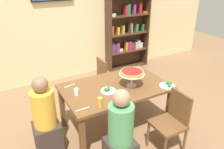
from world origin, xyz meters
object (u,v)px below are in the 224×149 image
object	(u,v)px
chair_far_right	(107,78)
salad_plate_spare	(135,70)
diner_near_left	(121,138)
salad_plate_far_diner	(168,85)
water_glass_clear_near	(76,92)
diner_head_west	(46,122)
chair_near_right	(172,120)
beer_glass_amber_tall	(100,103)
salad_plate_near_diner	(108,90)
cutlery_knife_near	(70,86)
bookshelf	(127,24)
deep_dish_pizza_stand	(132,73)
dining_table	(115,91)
cutlery_fork_near	(82,109)

from	to	relation	value
chair_far_right	salad_plate_spare	distance (m)	0.59
diner_near_left	salad_plate_far_diner	size ratio (longest dim) A/B	4.96
water_glass_clear_near	chair_far_right	bearing A→B (deg)	40.45
diner_head_west	chair_near_right	bearing A→B (deg)	-26.78
salad_plate_far_diner	salad_plate_spare	xyz separation A→B (m)	(-0.11, 0.72, -0.01)
diner_head_west	beer_glass_amber_tall	size ratio (longest dim) A/B	8.41
diner_head_west	beer_glass_amber_tall	distance (m)	0.79
chair_far_right	salad_plate_near_diner	world-z (taller)	chair_far_right
cutlery_knife_near	bookshelf	bearing A→B (deg)	-157.10
diner_near_left	salad_plate_spare	distance (m)	1.48
deep_dish_pizza_stand	diner_near_left	bearing A→B (deg)	-130.97
diner_head_west	salad_plate_far_diner	size ratio (longest dim) A/B	4.96
beer_glass_amber_tall	cutlery_knife_near	size ratio (longest dim) A/B	0.76
bookshelf	beer_glass_amber_tall	world-z (taller)	bookshelf
deep_dish_pizza_stand	dining_table	bearing A→B (deg)	154.25
salad_plate_spare	diner_near_left	bearing A→B (deg)	-130.19
chair_far_right	deep_dish_pizza_stand	bearing A→B (deg)	-3.00
cutlery_fork_near	cutlery_knife_near	size ratio (longest dim) A/B	1.00
diner_near_left	cutlery_knife_near	bearing A→B (deg)	11.95
salad_plate_far_diner	salad_plate_spare	world-z (taller)	salad_plate_far_diner
salad_plate_near_diner	cutlery_fork_near	world-z (taller)	salad_plate_near_diner
water_glass_clear_near	cutlery_knife_near	world-z (taller)	water_glass_clear_near
diner_head_west	salad_plate_spare	xyz separation A→B (m)	(1.64, 0.36, 0.26)
bookshelf	salad_plate_spare	distance (m)	1.93
bookshelf	salad_plate_spare	world-z (taller)	bookshelf
diner_near_left	deep_dish_pizza_stand	size ratio (longest dim) A/B	3.08
diner_head_west	water_glass_clear_near	world-z (taller)	diner_head_west
bookshelf	water_glass_clear_near	world-z (taller)	bookshelf
diner_head_west	salad_plate_near_diner	size ratio (longest dim) A/B	5.16
diner_near_left	bookshelf	bearing A→B (deg)	-33.22
dining_table	deep_dish_pizza_stand	bearing A→B (deg)	-25.75
chair_near_right	beer_glass_amber_tall	xyz separation A→B (m)	(-0.88, 0.39, 0.32)
chair_far_right	salad_plate_far_diner	bearing A→B (deg)	20.33
dining_table	salad_plate_near_diner	size ratio (longest dim) A/B	6.97
chair_near_right	chair_far_right	distance (m)	1.56
deep_dish_pizza_stand	diner_head_west	bearing A→B (deg)	176.38
chair_near_right	chair_far_right	xyz separation A→B (m)	(-0.18, 1.55, 0.00)
bookshelf	chair_far_right	world-z (taller)	bookshelf
salad_plate_spare	cutlery_knife_near	world-z (taller)	salad_plate_spare
deep_dish_pizza_stand	water_glass_clear_near	xyz separation A→B (m)	(-0.81, 0.14, -0.16)
dining_table	cutlery_fork_near	size ratio (longest dim) A/B	8.62
diner_near_left	water_glass_clear_near	size ratio (longest dim) A/B	11.56
salad_plate_near_diner	cutlery_knife_near	distance (m)	0.60
salad_plate_far_diner	beer_glass_amber_tall	size ratio (longest dim) A/B	1.69
salad_plate_spare	salad_plate_near_diner	bearing A→B (deg)	-150.17
bookshelf	deep_dish_pizza_stand	size ratio (longest dim) A/B	5.93
salad_plate_near_diner	deep_dish_pizza_stand	bearing A→B (deg)	-2.62
chair_far_right	cutlery_knife_near	distance (m)	0.99
chair_far_right	deep_dish_pizza_stand	size ratio (longest dim) A/B	2.33
salad_plate_spare	deep_dish_pizza_stand	bearing A→B (deg)	-129.00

